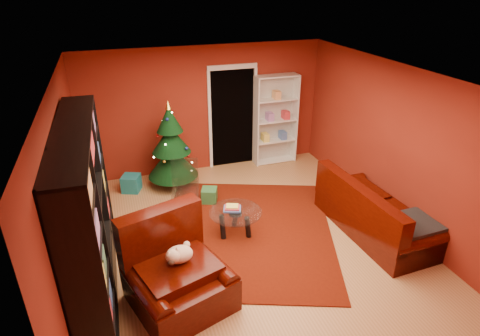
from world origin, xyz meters
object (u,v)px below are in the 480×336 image
object	(u,v)px
christmas_tree	(171,146)
gift_box_green	(209,195)
gift_box_red	(176,177)
dog	(179,254)
white_bookshelf	(276,120)
sofa	(377,207)
coffee_table	(235,222)
media_unit	(87,213)
acrylic_chair	(185,193)
armchair	(179,273)
gift_box_teal	(131,183)
rug	(246,231)

from	to	relation	value
christmas_tree	gift_box_green	size ratio (longest dim) A/B	6.41
gift_box_red	dog	xyz separation A→B (m)	(-0.49, -3.24, 0.59)
dog	white_bookshelf	bearing A→B (deg)	34.20
gift_box_green	sofa	world-z (taller)	sofa
gift_box_red	coffee_table	distance (m)	2.17
media_unit	white_bookshelf	bearing A→B (deg)	38.78
gift_box_green	white_bookshelf	bearing A→B (deg)	35.43
sofa	acrylic_chair	world-z (taller)	sofa
media_unit	gift_box_red	distance (m)	3.16
armchair	gift_box_teal	bearing A→B (deg)	78.19
rug	gift_box_red	world-z (taller)	gift_box_red
white_bookshelf	dog	distance (m)	4.56
white_bookshelf	armchair	xyz separation A→B (m)	(-2.81, -3.66, -0.49)
media_unit	acrylic_chair	world-z (taller)	media_unit
gift_box_red	gift_box_green	bearing A→B (deg)	-64.36
sofa	coffee_table	bearing A→B (deg)	71.44
armchair	dog	xyz separation A→B (m)	(0.03, 0.06, 0.23)
dog	coffee_table	size ratio (longest dim) A/B	0.47
gift_box_red	acrylic_chair	size ratio (longest dim) A/B	0.27
gift_box_teal	dog	distance (m)	3.26
white_bookshelf	armchair	bearing A→B (deg)	-127.92
dog	armchair	bearing A→B (deg)	-135.00
gift_box_green	armchair	xyz separation A→B (m)	(-0.97, -2.36, 0.34)
armchair	acrylic_chair	bearing A→B (deg)	58.53
white_bookshelf	gift_box_teal	bearing A→B (deg)	-173.03
media_unit	coffee_table	xyz separation A→B (m)	(2.11, 0.51, -0.90)
sofa	christmas_tree	bearing A→B (deg)	44.39
dog	sofa	bearing A→B (deg)	-8.62
white_bookshelf	gift_box_red	bearing A→B (deg)	-171.58
rug	armchair	bearing A→B (deg)	-136.48
gift_box_red	sofa	distance (m)	3.89
gift_box_teal	gift_box_green	bearing A→B (deg)	-33.81
rug	coffee_table	bearing A→B (deg)	-177.45
rug	media_unit	size ratio (longest dim) A/B	1.11
dog	gift_box_green	bearing A→B (deg)	49.53
christmas_tree	acrylic_chair	xyz separation A→B (m)	(0.01, -1.22, -0.40)
gift_box_green	sofa	bearing A→B (deg)	-36.78
gift_box_teal	sofa	xyz separation A→B (m)	(3.67, -2.64, 0.30)
gift_box_red	dog	world-z (taller)	dog
rug	acrylic_chair	distance (m)	1.22
media_unit	armchair	xyz separation A→B (m)	(0.99, -0.72, -0.64)
christmas_tree	armchair	xyz separation A→B (m)	(-0.47, -3.24, -0.37)
rug	white_bookshelf	size ratio (longest dim) A/B	1.62
media_unit	gift_box_green	bearing A→B (deg)	40.85
rug	gift_box_red	bearing A→B (deg)	110.76
gift_box_teal	gift_box_red	xyz separation A→B (m)	(0.88, 0.05, -0.04)
christmas_tree	sofa	world-z (taller)	christmas_tree
media_unit	acrylic_chair	distance (m)	2.08
gift_box_green	gift_box_red	bearing A→B (deg)	115.64
coffee_table	white_bookshelf	bearing A→B (deg)	55.31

